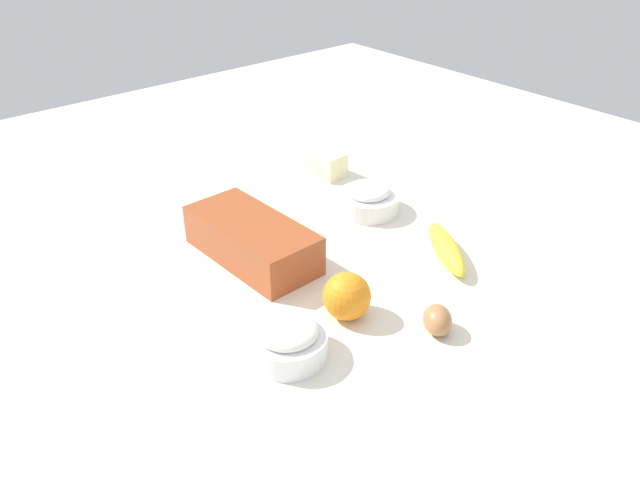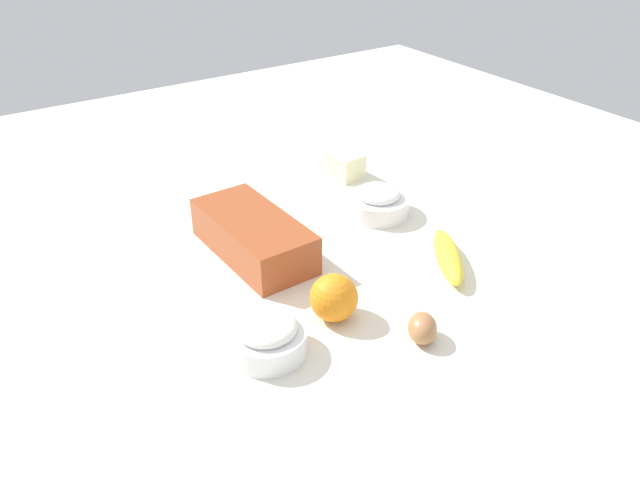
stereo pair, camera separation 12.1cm
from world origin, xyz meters
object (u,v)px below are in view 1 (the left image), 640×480
banana (446,248)px  butter_block (326,164)px  loaf_pan (252,239)px  egg_near_butter (437,320)px  sugar_bowl (368,199)px  orange_fruit (347,296)px  flour_bowl (288,340)px

banana → butter_block: 0.44m
loaf_pan → egg_near_butter: (-0.38, -0.10, -0.02)m
banana → egg_near_butter: (-0.14, 0.19, 0.00)m
sugar_bowl → loaf_pan: bearing=88.6°
orange_fruit → egg_near_butter: orange_fruit is taller
loaf_pan → egg_near_butter: bearing=-167.4°
loaf_pan → orange_fruit: (-0.26, -0.01, -0.00)m
sugar_bowl → orange_fruit: 0.38m
banana → egg_near_butter: size_ratio=3.05×
sugar_bowl → flour_bowl: bearing=121.7°
flour_bowl → butter_block: bearing=-45.9°
butter_block → egg_near_butter: butter_block is taller
banana → egg_near_butter: egg_near_butter is taller
butter_block → banana: bearing=171.2°
banana → butter_block: butter_block is taller
butter_block → loaf_pan: bearing=118.5°
sugar_bowl → orange_fruit: bearing=130.6°
sugar_bowl → egg_near_butter: 0.43m
sugar_bowl → egg_near_butter: size_ratio=2.20×
loaf_pan → butter_block: bearing=-63.2°
loaf_pan → egg_near_butter: 0.39m
banana → sugar_bowl: bearing=-3.7°
orange_fruit → butter_block: bearing=-37.3°
flour_bowl → egg_near_butter: (-0.11, -0.22, -0.01)m
flour_bowl → butter_block: 0.67m
banana → loaf_pan: bearing=49.8°
loaf_pan → flour_bowl: size_ratio=2.27×
flour_bowl → loaf_pan: bearing=-24.5°
loaf_pan → sugar_bowl: loaf_pan is taller
loaf_pan → banana: loaf_pan is taller
orange_fruit → butter_block: size_ratio=0.91×
loaf_pan → sugar_bowl: 0.30m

